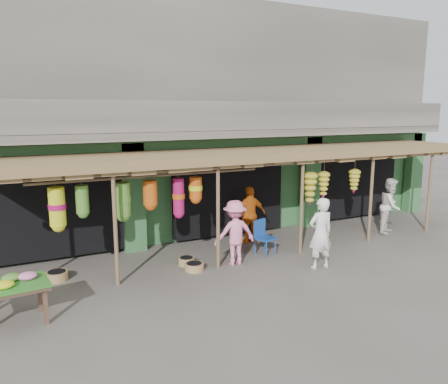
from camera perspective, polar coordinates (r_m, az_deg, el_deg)
name	(u,v)px	position (r m, az deg, el deg)	size (l,w,h in m)	color
ground	(265,256)	(11.91, 5.40, -8.32)	(80.00, 80.00, 0.00)	#514C47
building	(194,124)	(15.61, -3.94, 8.83)	(16.40, 6.80, 7.00)	gray
awning	(247,158)	(11.94, 2.99, 4.45)	(14.00, 2.70, 2.79)	brown
flower_table	(5,287)	(8.93, -26.71, -11.08)	(1.58, 1.02, 0.90)	#503729
blue_chair	(263,235)	(11.95, 5.12, -5.60)	(0.57, 0.57, 0.94)	#18449D
basket_left	(57,276)	(10.93, -20.99, -10.19)	(0.50, 0.50, 0.21)	olive
basket_mid	(194,267)	(10.84, -3.90, -9.73)	(0.47, 0.47, 0.18)	olive
basket_right	(186,261)	(11.23, -4.93, -8.98)	(0.41, 0.41, 0.19)	olive
person_front	(321,233)	(10.99, 12.50, -5.29)	(0.65, 0.43, 1.78)	white
person_right	(391,206)	(14.78, 20.92, -1.69)	(0.86, 0.67, 1.76)	silver
person_vendor	(250,215)	(12.79, 3.42, -2.98)	(0.99, 0.41, 1.70)	orange
person_shopper	(235,233)	(11.01, 1.41, -5.33)	(1.07, 0.61, 1.66)	pink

